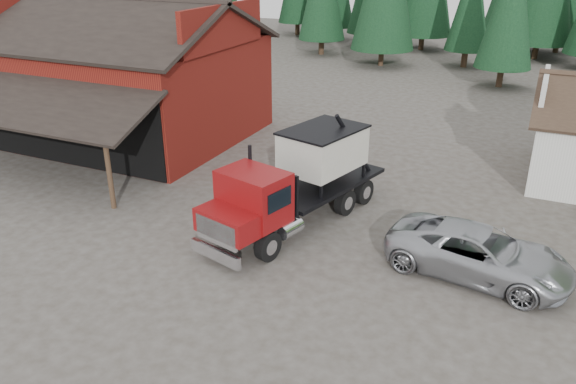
% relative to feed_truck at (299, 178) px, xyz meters
% --- Properties ---
extents(ground, '(120.00, 120.00, 0.00)m').
position_rel_feed_truck_xyz_m(ground, '(-1.48, -4.02, -1.77)').
color(ground, '#413B33').
rests_on(ground, ground).
extents(red_barn, '(12.80, 13.63, 7.18)m').
position_rel_feed_truck_xyz_m(red_barn, '(-12.48, 5.88, 0.92)').
color(red_barn, maroon).
rests_on(red_barn, ground).
extents(conifer_backdrop, '(76.00, 16.00, 16.00)m').
position_rel_feed_truck_xyz_m(conifer_backdrop, '(-1.48, 37.98, -1.77)').
color(conifer_backdrop, black).
rests_on(conifer_backdrop, ground).
extents(near_pine_b, '(3.96, 3.96, 10.40)m').
position_rel_feed_truck_xyz_m(near_pine_b, '(4.52, 25.98, 4.11)').
color(near_pine_b, '#382619').
rests_on(near_pine_b, ground).
extents(feed_truck, '(4.34, 8.70, 3.80)m').
position_rel_feed_truck_xyz_m(feed_truck, '(0.00, 0.00, 0.00)').
color(feed_truck, black).
rests_on(feed_truck, ground).
extents(silver_car, '(5.88, 3.33, 1.55)m').
position_rel_feed_truck_xyz_m(silver_car, '(6.52, -1.02, -1.00)').
color(silver_car, '#AEB0B6').
rests_on(silver_car, ground).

